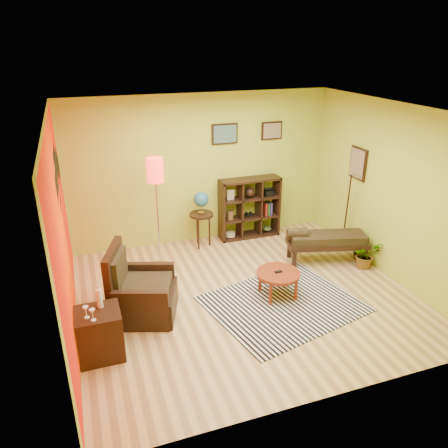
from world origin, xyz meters
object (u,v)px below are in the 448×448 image
object	(u,v)px
globe_table	(201,206)
bench	(325,240)
coffee_table	(278,275)
side_cabinet	(100,334)
floor_lamp	(156,180)
potted_plant	(365,257)
armchair	(140,295)
cube_shelf	(250,208)

from	to	relation	value
globe_table	bench	distance (m)	2.32
coffee_table	globe_table	distance (m)	2.19
side_cabinet	coffee_table	bearing A→B (deg)	11.16
floor_lamp	bench	xyz separation A→B (m)	(2.78, -0.80, -1.14)
side_cabinet	potted_plant	distance (m)	4.58
coffee_table	armchair	xyz separation A→B (m)	(-2.07, 0.20, -0.03)
side_cabinet	bench	xyz separation A→B (m)	(3.95, 1.28, 0.09)
floor_lamp	cube_shelf	size ratio (longest dim) A/B	1.61
armchair	bench	xyz separation A→B (m)	(3.34, 0.55, 0.10)
side_cabinet	globe_table	bearing A→B (deg)	51.22
side_cabinet	cube_shelf	xyz separation A→B (m)	(3.11, 2.72, 0.28)
floor_lamp	potted_plant	xyz separation A→B (m)	(3.33, -1.22, -1.36)
side_cabinet	globe_table	size ratio (longest dim) A/B	0.87
side_cabinet	potted_plant	world-z (taller)	side_cabinet
armchair	side_cabinet	bearing A→B (deg)	-129.68
globe_table	armchair	bearing A→B (deg)	-128.42
floor_lamp	globe_table	bearing A→B (deg)	29.34
floor_lamp	potted_plant	world-z (taller)	floor_lamp
coffee_table	potted_plant	bearing A→B (deg)	10.19
potted_plant	side_cabinet	bearing A→B (deg)	-169.23
globe_table	floor_lamp	bearing A→B (deg)	-150.66
side_cabinet	bench	bearing A→B (deg)	17.93
armchair	potted_plant	distance (m)	3.90
coffee_table	armchair	size ratio (longest dim) A/B	0.61
side_cabinet	floor_lamp	distance (m)	2.68
coffee_table	armchair	world-z (taller)	armchair
armchair	potted_plant	bearing A→B (deg)	1.82
coffee_table	side_cabinet	distance (m)	2.73
armchair	side_cabinet	size ratio (longest dim) A/B	1.15
cube_shelf	potted_plant	bearing A→B (deg)	-53.44
side_cabinet	floor_lamp	xyz separation A→B (m)	(1.17, 2.08, 1.24)
bench	coffee_table	bearing A→B (deg)	-149.43
potted_plant	coffee_table	bearing A→B (deg)	-169.81
armchair	side_cabinet	xyz separation A→B (m)	(-0.61, -0.73, 0.00)
floor_lamp	coffee_table	bearing A→B (deg)	-45.73
globe_table	potted_plant	size ratio (longest dim) A/B	2.16
armchair	globe_table	distance (m)	2.42
coffee_table	globe_table	world-z (taller)	globe_table
coffee_table	floor_lamp	distance (m)	2.48
coffee_table	potted_plant	xyz separation A→B (m)	(1.82, 0.33, -0.15)
side_cabinet	cube_shelf	distance (m)	4.15
side_cabinet	floor_lamp	bearing A→B (deg)	60.56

